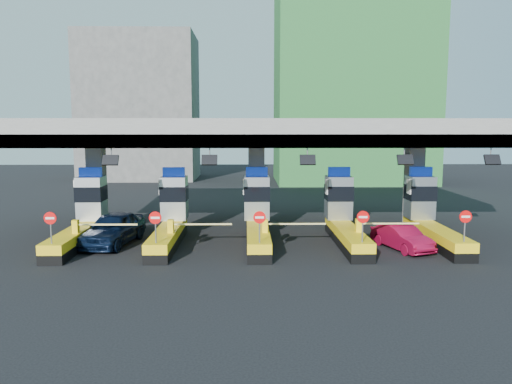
{
  "coord_description": "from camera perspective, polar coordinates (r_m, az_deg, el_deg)",
  "views": [
    {
      "loc": [
        -0.64,
        -28.22,
        6.56
      ],
      "look_at": [
        -0.08,
        0.0,
        2.88
      ],
      "focal_mm": 35.0,
      "sensor_mm": 36.0,
      "label": 1
    }
  ],
  "objects": [
    {
      "name": "toll_lane_right",
      "position": [
        29.5,
        9.92,
        -2.76
      ],
      "size": [
        4.43,
        8.0,
        4.16
      ],
      "color": "black",
      "rests_on": "ground"
    },
    {
      "name": "bg_building_concrete",
      "position": [
        65.64,
        -13.06,
        9.37
      ],
      "size": [
        14.0,
        10.0,
        18.0
      ],
      "primitive_type": "cube",
      "color": "#4C4C49",
      "rests_on": "ground"
    },
    {
      "name": "bg_building_scaffold",
      "position": [
        61.98,
        10.98,
        14.2
      ],
      "size": [
        18.0,
        12.0,
        28.0
      ],
      "primitive_type": "cube",
      "color": "#1E5926",
      "rests_on": "ground"
    },
    {
      "name": "toll_canopy",
      "position": [
        31.1,
        0.04,
        6.65
      ],
      "size": [
        28.0,
        12.09,
        7.0
      ],
      "color": "slate",
      "rests_on": "ground"
    },
    {
      "name": "ground",
      "position": [
        28.98,
        0.16,
        -5.65
      ],
      "size": [
        120.0,
        120.0,
        0.0
      ],
      "primitive_type": "plane",
      "color": "black",
      "rests_on": "ground"
    },
    {
      "name": "toll_lane_far_left",
      "position": [
        30.44,
        -19.05,
        -2.74
      ],
      "size": [
        4.43,
        8.0,
        4.16
      ],
      "color": "black",
      "rests_on": "ground"
    },
    {
      "name": "toll_lane_left",
      "position": [
        29.29,
        -9.69,
        -2.83
      ],
      "size": [
        4.43,
        8.0,
        4.16
      ],
      "color": "black",
      "rests_on": "ground"
    },
    {
      "name": "van",
      "position": [
        29.11,
        -15.99,
        -4.04
      ],
      "size": [
        3.03,
        5.66,
        1.83
      ],
      "primitive_type": "imported",
      "rotation": [
        0.0,
        0.0,
        -0.17
      ],
      "color": "black",
      "rests_on": "ground"
    },
    {
      "name": "red_car",
      "position": [
        28.03,
        16.35,
        -5.0
      ],
      "size": [
        2.62,
        4.31,
        1.34
      ],
      "primitive_type": "imported",
      "rotation": [
        0.0,
        0.0,
        0.32
      ],
      "color": "maroon",
      "rests_on": "ground"
    },
    {
      "name": "toll_lane_far_right",
      "position": [
        30.85,
        19.08,
        -2.61
      ],
      "size": [
        4.43,
        8.0,
        4.16
      ],
      "color": "black",
      "rests_on": "ground"
    },
    {
      "name": "toll_lane_center",
      "position": [
        28.97,
        0.15,
        -2.83
      ],
      "size": [
        4.43,
        8.0,
        4.16
      ],
      "color": "black",
      "rests_on": "ground"
    }
  ]
}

